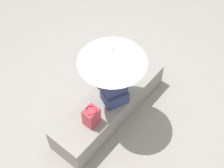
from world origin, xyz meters
name	(u,v)px	position (x,y,z in m)	size (l,w,h in m)	color
ground_plane	(110,113)	(0.00, 0.00, 0.00)	(14.00, 14.00, 0.00)	gray
stone_bench	(110,105)	(0.00, 0.00, 0.21)	(2.04, 0.58, 0.42)	gray
person_seated	(115,84)	(0.01, -0.09, 0.81)	(0.51, 0.39, 0.90)	navy
parasol	(112,56)	(-0.05, -0.10, 1.42)	(0.88, 0.88, 1.13)	#B7B7BC
handbag_black	(91,116)	(-0.49, -0.08, 0.57)	(0.20, 0.17, 0.32)	#B2333D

